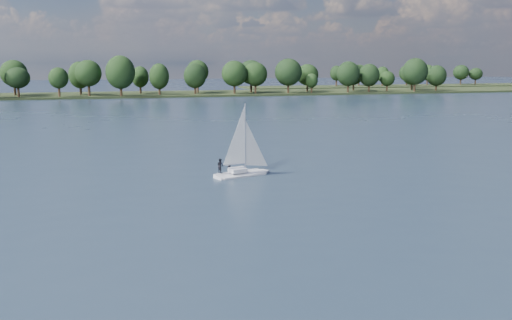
% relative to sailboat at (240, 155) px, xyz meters
% --- Properties ---
extents(ground, '(700.00, 700.00, 0.00)m').
position_rel_sailboat_xyz_m(ground, '(8.64, 62.16, -2.44)').
color(ground, '#233342').
rests_on(ground, ground).
extents(far_shore, '(660.00, 40.00, 1.50)m').
position_rel_sailboat_xyz_m(far_shore, '(8.64, 174.16, -2.44)').
color(far_shore, black).
rests_on(far_shore, ground).
extents(far_shore_back, '(220.00, 30.00, 1.40)m').
position_rel_sailboat_xyz_m(far_shore_back, '(168.64, 222.16, -2.44)').
color(far_shore_back, black).
rests_on(far_shore_back, ground).
extents(sailboat, '(6.88, 4.06, 8.75)m').
position_rel_sailboat_xyz_m(sailboat, '(0.00, 0.00, 0.00)').
color(sailboat, silver).
rests_on(sailboat, ground).
extents(treeline, '(561.96, 74.15, 17.96)m').
position_rel_sailboat_xyz_m(treeline, '(-4.17, 169.70, 5.67)').
color(treeline, black).
rests_on(treeline, ground).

